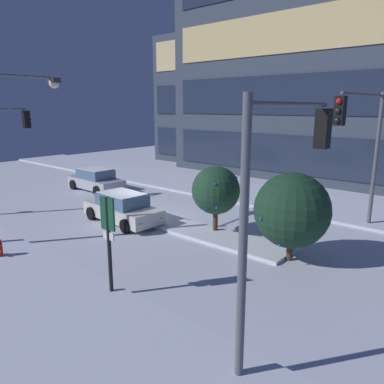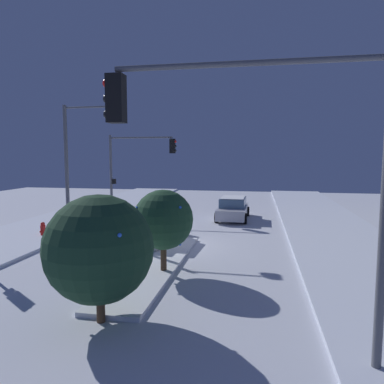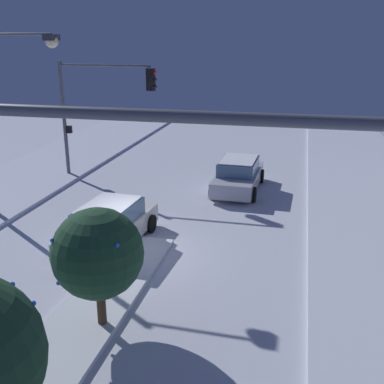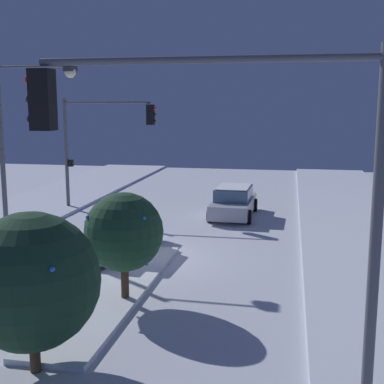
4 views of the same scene
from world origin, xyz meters
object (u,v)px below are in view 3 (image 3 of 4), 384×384
Objects in this scene: car_far at (238,175)px; traffic_light_corner_far_right at (191,279)px; decorated_tree_left_of_median at (98,254)px; street_lamp_arched at (4,99)px; car_near at (110,226)px; traffic_light_corner_near_left at (99,99)px.

car_far is 17.06m from traffic_light_corner_far_right.
decorated_tree_left_of_median is at bearing 173.09° from car_far.
street_lamp_arched reaches higher than car_far.
traffic_light_corner_far_right is (9.51, 5.09, 3.75)m from car_near.
traffic_light_corner_far_right is at bearing 31.90° from car_near.
car_near is 7.81m from car_far.
street_lamp_arched is at bearing -104.55° from car_near.
car_far is at bearing -3.27° from traffic_light_corner_near_left.
car_near is at bearing -65.09° from traffic_light_corner_near_left.
street_lamp_arched is (-10.98, -9.54, 0.19)m from traffic_light_corner_far_right.
street_lamp_arched is at bearing -99.43° from traffic_light_corner_near_left.
traffic_light_corner_near_left is at bearing 81.87° from street_lamp_arched.
car_near is at bearing -61.83° from traffic_light_corner_far_right.
car_far is at bearing 36.74° from street_lamp_arched.
car_far is (-7.04, 3.39, -0.00)m from car_near.
decorated_tree_left_of_median is at bearing -43.01° from street_lamp_arched.
traffic_light_corner_far_right is 14.55m from street_lamp_arched.
street_lamp_arched reaches higher than decorated_tree_left_of_median.
traffic_light_corner_far_right is 6.55m from decorated_tree_left_of_median.
decorated_tree_left_of_median is (11.54, -1.71, 1.28)m from car_far.
car_near is 0.81× the size of traffic_light_corner_near_left.
car_near and car_far have the same top height.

